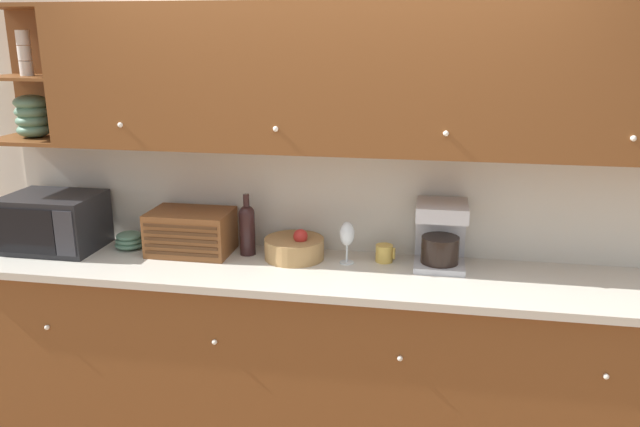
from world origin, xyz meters
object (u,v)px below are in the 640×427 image
Objects in this scene: wine_bottle at (247,227)px; fruit_basket at (294,248)px; coffee_maker at (441,233)px; mug at (385,253)px; bread_box at (191,232)px; bowl_stack_on_counter at (130,240)px; microwave at (54,222)px; wine_glass at (347,235)px.

wine_bottle reaches higher than fruit_basket.
mug is at bearing -179.33° from coffee_maker.
wine_bottle is at bearing 5.08° from bread_box.
fruit_basket is at bearing -177.17° from coffee_maker.
bowl_stack_on_counter is 0.49× the size of wine_bottle.
microwave is 0.77m from bread_box.
wine_bottle is (0.31, 0.03, 0.03)m from bread_box.
coffee_maker reaches higher than wine_bottle.
bread_box is 1.30× the size of coffee_maker.
wine_glass reaches higher than bowl_stack_on_counter.
microwave is 1.47× the size of wine_bottle.
fruit_basket is at bearing -175.90° from mug.
bowl_stack_on_counter is 0.49× the size of coffee_maker.
mug is 0.31m from coffee_maker.
microwave is at bearing -175.19° from bread_box.
bread_box is 0.57m from fruit_basket.
bread_box reaches higher than mug.
mug is 0.30× the size of coffee_maker.
fruit_basket is 0.30m from wine_glass.
bowl_stack_on_counter is (0.40, 0.07, -0.11)m from microwave.
coffee_maker is (1.69, 0.04, 0.12)m from bowl_stack_on_counter.
bowl_stack_on_counter is 0.37m from bread_box.
fruit_basket is at bearing -3.98° from wine_bottle.
coffee_maker is at bearing 1.37° from bowl_stack_on_counter.
wine_bottle is 0.28m from fruit_basket.
fruit_basket is (0.26, -0.02, -0.09)m from wine_bottle.
microwave is 0.42m from bowl_stack_on_counter.
bread_box is 1.33m from coffee_maker.
microwave is at bearing -176.97° from coffee_maker.
microwave is at bearing -176.60° from mug.
wine_glass is (1.62, 0.05, -0.00)m from microwave.
bread_box is 4.27× the size of mug.
microwave reaches higher than mug.
fruit_basket is 0.77m from coffee_maker.
coffee_maker is (0.76, 0.04, 0.11)m from fruit_basket.
wine_bottle reaches higher than bowl_stack_on_counter.
mug is at bearing 1.23° from wine_bottle.
wine_glass is 0.23m from mug.
bowl_stack_on_counter is 0.73× the size of wine_glass.
bowl_stack_on_counter is 1.70m from coffee_maker.
microwave reaches higher than wine_glass.
wine_bottle is 1.06× the size of fruit_basket.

